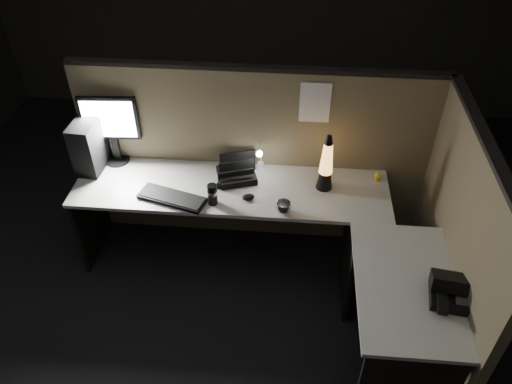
# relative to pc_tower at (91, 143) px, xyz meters

# --- Properties ---
(floor) EXTENTS (6.00, 6.00, 0.00)m
(floor) POSITION_rel_pc_tower_xyz_m (1.22, -0.79, -0.93)
(floor) COLOR black
(floor) RESTS_ON ground
(room_shell) EXTENTS (6.00, 6.00, 6.00)m
(room_shell) POSITION_rel_pc_tower_xyz_m (1.22, -0.79, 0.69)
(room_shell) COLOR silver
(room_shell) RESTS_ON ground
(partition_back) EXTENTS (2.66, 0.06, 1.50)m
(partition_back) POSITION_rel_pc_tower_xyz_m (1.22, 0.14, -0.18)
(partition_back) COLOR brown
(partition_back) RESTS_ON ground
(partition_right) EXTENTS (0.06, 1.66, 1.50)m
(partition_right) POSITION_rel_pc_tower_xyz_m (2.55, -0.69, -0.18)
(partition_right) COLOR brown
(partition_right) RESTS_ON ground
(desk) EXTENTS (2.60, 1.60, 0.73)m
(desk) POSITION_rel_pc_tower_xyz_m (1.40, -0.54, -0.35)
(desk) COLOR #B9B6AF
(desk) RESTS_ON ground
(pc_tower) EXTENTS (0.20, 0.39, 0.40)m
(pc_tower) POSITION_rel_pc_tower_xyz_m (0.00, 0.00, 0.00)
(pc_tower) COLOR black
(pc_tower) RESTS_ON desk
(monitor) EXTENTS (0.43, 0.18, 0.55)m
(monitor) POSITION_rel_pc_tower_xyz_m (0.15, 0.07, 0.13)
(monitor) COLOR black
(monitor) RESTS_ON desk
(keyboard) EXTENTS (0.52, 0.29, 0.02)m
(keyboard) POSITION_rel_pc_tower_xyz_m (0.67, -0.36, -0.19)
(keyboard) COLOR black
(keyboard) RESTS_ON desk
(mouse) EXTENTS (0.11, 0.10, 0.04)m
(mouse) POSITION_rel_pc_tower_xyz_m (1.21, -0.31, -0.18)
(mouse) COLOR black
(mouse) RESTS_ON desk
(clip_lamp) EXTENTS (0.05, 0.19, 0.24)m
(clip_lamp) POSITION_rel_pc_tower_xyz_m (1.27, 0.01, -0.06)
(clip_lamp) COLOR white
(clip_lamp) RESTS_ON desk
(organizer) EXTENTS (0.33, 0.31, 0.20)m
(organizer) POSITION_rel_pc_tower_xyz_m (1.10, -0.07, -0.15)
(organizer) COLOR black
(organizer) RESTS_ON desk
(lava_lamp) EXTENTS (0.12, 0.12, 0.45)m
(lava_lamp) POSITION_rel_pc_tower_xyz_m (1.75, -0.13, -0.01)
(lava_lamp) COLOR black
(lava_lamp) RESTS_ON desk
(travel_mug) EXTENTS (0.07, 0.07, 0.16)m
(travel_mug) POSITION_rel_pc_tower_xyz_m (0.97, -0.38, -0.12)
(travel_mug) COLOR black
(travel_mug) RESTS_ON desk
(steel_mug) EXTENTS (0.14, 0.14, 0.09)m
(steel_mug) POSITION_rel_pc_tower_xyz_m (1.46, -0.43, -0.16)
(steel_mug) COLOR #B0B0B7
(steel_mug) RESTS_ON desk
(figurine) EXTENTS (0.05, 0.05, 0.05)m
(figurine) POSITION_rel_pc_tower_xyz_m (2.14, -0.02, -0.15)
(figurine) COLOR yellow
(figurine) RESTS_ON desk
(pinned_paper) EXTENTS (0.21, 0.00, 0.31)m
(pinned_paper) POSITION_rel_pc_tower_xyz_m (1.64, 0.10, 0.36)
(pinned_paper) COLOR white
(pinned_paper) RESTS_ON partition_back
(desk_phone) EXTENTS (0.29, 0.29, 0.15)m
(desk_phone) POSITION_rel_pc_tower_xyz_m (2.46, -1.07, -0.14)
(desk_phone) COLOR black
(desk_phone) RESTS_ON desk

